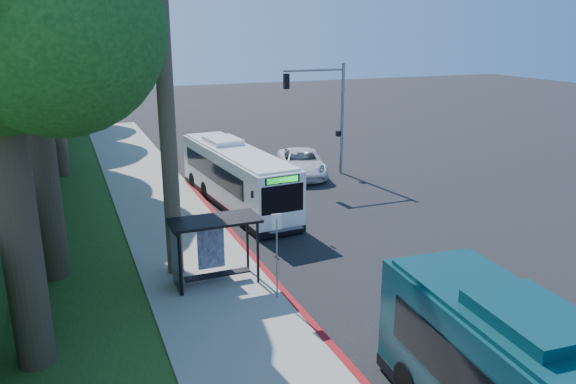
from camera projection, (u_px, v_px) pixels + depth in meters
name	position (u px, v px, depth m)	size (l,w,h in m)	color
ground	(347.00, 233.00, 25.82)	(140.00, 140.00, 0.00)	black
sidewalk	(191.00, 255.00, 23.16)	(4.50, 70.00, 0.12)	gray
red_curb	(277.00, 285.00, 20.44)	(0.25, 30.00, 0.13)	maroon
grass_verge	(43.00, 234.00, 25.56)	(8.00, 70.00, 0.06)	#234719
bus_shelter	(207.00, 238.00, 20.15)	(3.20, 1.51, 2.55)	black
stop_sign_pole	(277.00, 245.00, 18.84)	(0.35, 0.06, 3.17)	gray
traffic_signal_pole	(328.00, 105.00, 34.82)	(4.10, 0.30, 7.00)	gray
tree_2	(44.00, 2.00, 32.76)	(8.82, 8.40, 15.12)	#382B1E
tree_4	(53.00, 19.00, 47.37)	(8.40, 8.00, 14.14)	#382B1E
tree_5	(65.00, 28.00, 55.05)	(7.35, 7.00, 12.86)	#382B1E
white_bus	(236.00, 175.00, 29.54)	(3.25, 11.20, 3.29)	white
pickup	(301.00, 163.00, 35.62)	(2.70, 5.86, 1.63)	silver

